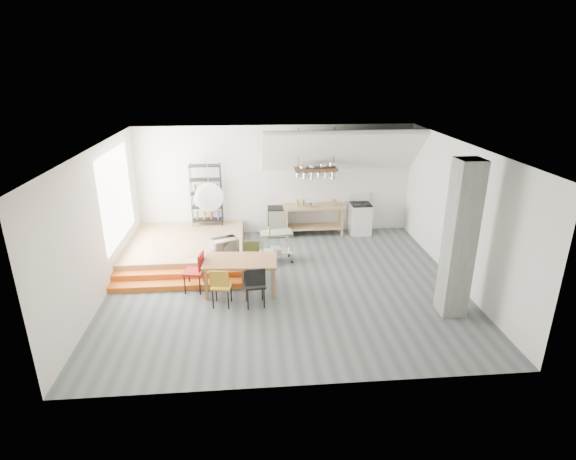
{
  "coord_description": "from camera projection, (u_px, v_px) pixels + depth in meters",
  "views": [
    {
      "loc": [
        -0.74,
        -9.31,
        4.85
      ],
      "look_at": [
        0.13,
        0.8,
        1.05
      ],
      "focal_mm": 28.0,
      "sensor_mm": 36.0,
      "label": 1
    }
  ],
  "objects": [
    {
      "name": "concrete_column",
      "position": [
        460.0,
        240.0,
        8.75
      ],
      "size": [
        0.5,
        0.5,
        3.2
      ],
      "primitive_type": "cube",
      "color": "slate",
      "rests_on": "ground"
    },
    {
      "name": "chair_olive",
      "position": [
        252.0,
        256.0,
        10.68
      ],
      "size": [
        0.41,
        0.41,
        0.87
      ],
      "rotation": [
        0.0,
        0.0,
        -0.04
      ],
      "color": "#4B5829",
      "rests_on": "ground"
    },
    {
      "name": "mini_fridge",
      "position": [
        277.0,
        222.0,
        13.28
      ],
      "size": [
        0.51,
        0.51,
        0.86
      ],
      "primitive_type": "cube",
      "color": "black",
      "rests_on": "ground"
    },
    {
      "name": "window_pane",
      "position": [
        117.0,
        196.0,
        10.9
      ],
      "size": [
        0.02,
        2.5,
        2.2
      ],
      "primitive_type": "cube",
      "color": "white",
      "rests_on": "wall_left"
    },
    {
      "name": "step_lower",
      "position": [
        176.0,
        285.0,
        10.27
      ],
      "size": [
        3.0,
        0.35,
        0.13
      ],
      "primitive_type": "cube",
      "color": "#D36018",
      "rests_on": "ground"
    },
    {
      "name": "pot_rack",
      "position": [
        317.0,
        172.0,
        12.57
      ],
      "size": [
        1.2,
        0.5,
        1.43
      ],
      "color": "#3B2417",
      "rests_on": "ceiling"
    },
    {
      "name": "ceiling",
      "position": [
        285.0,
        147.0,
        9.33
      ],
      "size": [
        8.0,
        7.0,
        0.02
      ],
      "primitive_type": "cube",
      "color": "white",
      "rests_on": "wall_back"
    },
    {
      "name": "stove",
      "position": [
        360.0,
        218.0,
        13.42
      ],
      "size": [
        0.6,
        0.6,
        1.18
      ],
      "color": "white",
      "rests_on": "ground"
    },
    {
      "name": "rolling_cart",
      "position": [
        276.0,
        242.0,
        11.5
      ],
      "size": [
        0.86,
        0.55,
        0.81
      ],
      "rotation": [
        0.0,
        0.0,
        0.12
      ],
      "color": "silver",
      "rests_on": "ground"
    },
    {
      "name": "slope_ceiling",
      "position": [
        341.0,
        151.0,
        12.4
      ],
      "size": [
        4.4,
        1.44,
        1.32
      ],
      "primitive_type": "cube",
      "rotation": [
        -0.73,
        0.0,
        0.0
      ],
      "color": "white",
      "rests_on": "wall_back"
    },
    {
      "name": "microwave",
      "position": [
        225.0,
        245.0,
        10.78
      ],
      "size": [
        0.71,
        0.61,
        0.33
      ],
      "primitive_type": "imported",
      "rotation": [
        0.0,
        0.0,
        0.42
      ],
      "color": "beige",
      "rests_on": "microwave_shelf"
    },
    {
      "name": "dining_table",
      "position": [
        240.0,
        263.0,
        9.94
      ],
      "size": [
        1.66,
        1.01,
        0.76
      ],
      "rotation": [
        0.0,
        0.0,
        -0.07
      ],
      "color": "brown",
      "rests_on": "ground"
    },
    {
      "name": "step_upper",
      "position": [
        178.0,
        276.0,
        10.57
      ],
      "size": [
        3.0,
        0.35,
        0.27
      ],
      "primitive_type": "cube",
      "color": "#D36018",
      "rests_on": "ground"
    },
    {
      "name": "wall_right",
      "position": [
        460.0,
        215.0,
        10.21
      ],
      "size": [
        0.04,
        7.0,
        3.2
      ],
      "primitive_type": "cube",
      "color": "silver",
      "rests_on": "ground"
    },
    {
      "name": "chair_red",
      "position": [
        197.0,
        269.0,
        9.96
      ],
      "size": [
        0.49,
        0.49,
        0.93
      ],
      "rotation": [
        0.0,
        0.0,
        -1.75
      ],
      "color": "#AB1818",
      "rests_on": "ground"
    },
    {
      "name": "wire_shelving",
      "position": [
        206.0,
        194.0,
        12.81
      ],
      "size": [
        0.88,
        0.38,
        1.8
      ],
      "color": "black",
      "rests_on": "platform"
    },
    {
      "name": "bowl",
      "position": [
        311.0,
        205.0,
        13.09
      ],
      "size": [
        0.31,
        0.31,
        0.06
      ],
      "primitive_type": "imported",
      "rotation": [
        0.0,
        0.0,
        0.42
      ],
      "color": "silver",
      "rests_on": "kitchen_counter"
    },
    {
      "name": "chair_black",
      "position": [
        255.0,
        283.0,
        9.31
      ],
      "size": [
        0.46,
        0.46,
        0.93
      ],
      "rotation": [
        0.0,
        0.0,
        3.23
      ],
      "color": "black",
      "rests_on": "ground"
    },
    {
      "name": "platform",
      "position": [
        187.0,
        247.0,
        12.04
      ],
      "size": [
        3.0,
        3.0,
        0.4
      ],
      "primitive_type": "cube",
      "color": "olive",
      "rests_on": "ground"
    },
    {
      "name": "kitchen_counter",
      "position": [
        314.0,
        215.0,
        13.26
      ],
      "size": [
        1.8,
        0.6,
        0.91
      ],
      "color": "olive",
      "rests_on": "ground"
    },
    {
      "name": "paper_lantern",
      "position": [
        209.0,
        197.0,
        9.4
      ],
      "size": [
        0.6,
        0.6,
        0.6
      ],
      "primitive_type": "sphere",
      "color": "white",
      "rests_on": "ceiling"
    },
    {
      "name": "wall_left",
      "position": [
        98.0,
        225.0,
        9.57
      ],
      "size": [
        0.04,
        7.0,
        3.2
      ],
      "primitive_type": "cube",
      "color": "silver",
      "rests_on": "ground"
    },
    {
      "name": "chair_mustard",
      "position": [
        221.0,
        284.0,
        9.31
      ],
      "size": [
        0.46,
        0.46,
        0.88
      ],
      "rotation": [
        0.0,
        0.0,
        2.99
      ],
      "color": "gold",
      "rests_on": "ground"
    },
    {
      "name": "wall_back",
      "position": [
        276.0,
        181.0,
        13.15
      ],
      "size": [
        8.0,
        0.04,
        3.2
      ],
      "primitive_type": "cube",
      "color": "silver",
      "rests_on": "ground"
    },
    {
      "name": "microwave_shelf",
      "position": [
        225.0,
        252.0,
        10.84
      ],
      "size": [
        0.6,
        0.4,
        0.16
      ],
      "color": "olive",
      "rests_on": "platform"
    },
    {
      "name": "floor",
      "position": [
        285.0,
        284.0,
        10.45
      ],
      "size": [
        8.0,
        8.0,
        0.0
      ],
      "primitive_type": "plane",
      "color": "#4B5557",
      "rests_on": "ground"
    }
  ]
}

